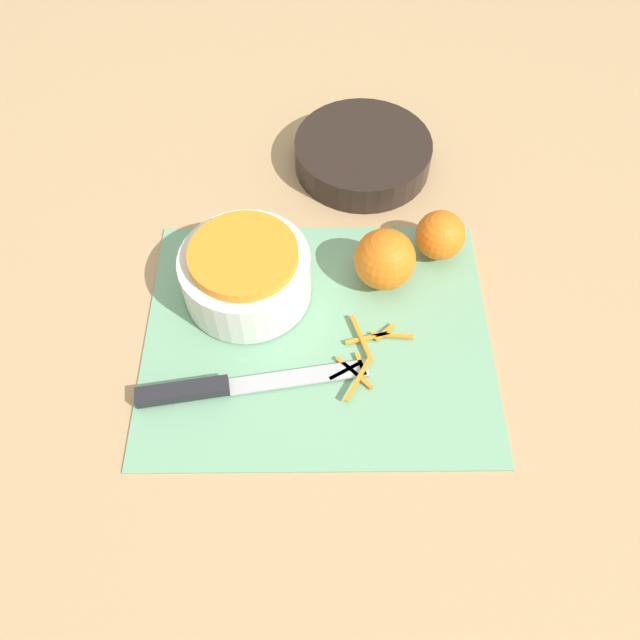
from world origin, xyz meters
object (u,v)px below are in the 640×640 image
Objects in this scene: bowl_speckled at (248,272)px; knife at (214,388)px; bowl_dark at (365,154)px; orange_right at (443,235)px; orange_left at (387,259)px.

bowl_speckled is 0.15m from knife.
orange_right is (0.09, -0.18, 0.02)m from bowl_dark.
bowl_speckled is at bearing 67.53° from knife.
bowl_dark is at bearing 54.46° from knife.
orange_left is at bearing 29.09° from knife.
bowl_dark is 0.43m from knife.
orange_left reaches higher than bowl_dark.
orange_right is at bearing 14.43° from bowl_speckled.
bowl_dark is at bearing 117.96° from orange_right.
bowl_dark is 0.74× the size of knife.
orange_right is at bearing -62.04° from bowl_dark.
bowl_speckled is 0.29m from bowl_dark.
orange_left is at bearing 6.28° from bowl_speckled.
orange_right reaches higher than bowl_dark.
bowl_dark is 3.09× the size of orange_right.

